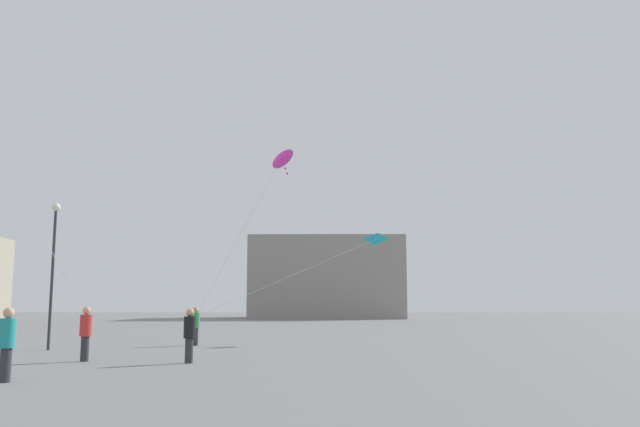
% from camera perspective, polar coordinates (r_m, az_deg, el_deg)
% --- Properties ---
extents(person_in_red, '(0.39, 0.39, 1.80)m').
position_cam_1_polar(person_in_red, '(23.43, -19.78, -9.64)').
color(person_in_red, '#2D2D33').
rests_on(person_in_red, ground_plane).
extents(person_in_teal, '(0.39, 0.39, 1.80)m').
position_cam_1_polar(person_in_teal, '(17.95, -25.66, -10.00)').
color(person_in_teal, '#2D2D33').
rests_on(person_in_teal, ground_plane).
extents(person_in_black, '(0.38, 0.38, 1.75)m').
position_cam_1_polar(person_in_black, '(21.85, -11.32, -10.19)').
color(person_in_black, '#2D2D33').
rests_on(person_in_black, ground_plane).
extents(person_in_green, '(0.38, 0.38, 1.76)m').
position_cam_1_polar(person_in_green, '(30.96, -10.81, -9.48)').
color(person_in_green, '#2D2D33').
rests_on(person_in_green, ground_plane).
extents(kite_cyan_delta, '(9.14, 4.34, 4.22)m').
position_cam_1_polar(kite_cyan_delta, '(34.28, 4.53, -2.42)').
color(kite_cyan_delta, '#1EB2C6').
extents(kite_magenta_diamond, '(4.80, 3.13, 7.41)m').
position_cam_1_polar(kite_magenta_diamond, '(28.57, -3.39, 4.78)').
color(kite_magenta_diamond, '#D12899').
extents(building_centre_hall, '(20.60, 16.58, 10.78)m').
position_cam_1_polar(building_centre_hall, '(91.21, 0.59, -5.72)').
color(building_centre_hall, gray).
rests_on(building_centre_hall, ground_plane).
extents(lamppost_east, '(0.36, 0.36, 6.15)m').
position_cam_1_polar(lamppost_east, '(29.74, -22.25, -3.24)').
color(lamppost_east, '#2D2D30').
rests_on(lamppost_east, ground_plane).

